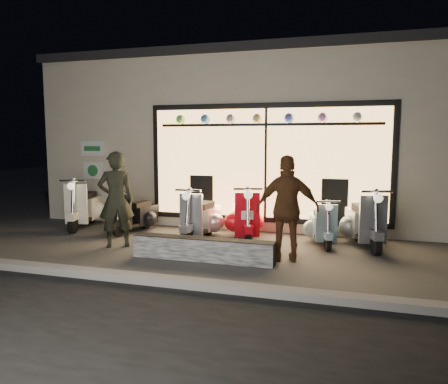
{
  "coord_description": "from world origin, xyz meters",
  "views": [
    {
      "loc": [
        2.69,
        -7.57,
        2.09
      ],
      "look_at": [
        0.23,
        0.6,
        1.05
      ],
      "focal_mm": 35.0,
      "sensor_mm": 36.0,
      "label": 1
    }
  ],
  "objects_px": {
    "man": "(116,200)",
    "woman": "(288,209)",
    "graffiti_barrier": "(203,249)",
    "scooter_red": "(245,217)",
    "scooter_silver": "(202,218)"
  },
  "relations": [
    {
      "from": "scooter_red",
      "to": "man",
      "type": "xyz_separation_m",
      "value": [
        -2.2,
        -1.43,
        0.48
      ]
    },
    {
      "from": "scooter_red",
      "to": "woman",
      "type": "bearing_deg",
      "value": -71.16
    },
    {
      "from": "graffiti_barrier",
      "to": "man",
      "type": "bearing_deg",
      "value": 166.74
    },
    {
      "from": "scooter_red",
      "to": "woman",
      "type": "height_order",
      "value": "woman"
    },
    {
      "from": "scooter_silver",
      "to": "scooter_red",
      "type": "distance_m",
      "value": 0.9
    },
    {
      "from": "man",
      "to": "woman",
      "type": "relative_size",
      "value": 1.02
    },
    {
      "from": "scooter_red",
      "to": "man",
      "type": "bearing_deg",
      "value": -165.52
    },
    {
      "from": "graffiti_barrier",
      "to": "scooter_silver",
      "type": "distance_m",
      "value": 1.78
    },
    {
      "from": "scooter_silver",
      "to": "man",
      "type": "xyz_separation_m",
      "value": [
        -1.33,
        -1.21,
        0.5
      ]
    },
    {
      "from": "graffiti_barrier",
      "to": "man",
      "type": "height_order",
      "value": "man"
    },
    {
      "from": "man",
      "to": "woman",
      "type": "bearing_deg",
      "value": 144.9
    },
    {
      "from": "graffiti_barrier",
      "to": "woman",
      "type": "xyz_separation_m",
      "value": [
        1.39,
        0.42,
        0.71
      ]
    },
    {
      "from": "scooter_silver",
      "to": "man",
      "type": "distance_m",
      "value": 1.87
    },
    {
      "from": "man",
      "to": "graffiti_barrier",
      "type": "bearing_deg",
      "value": 132.19
    },
    {
      "from": "woman",
      "to": "graffiti_barrier",
      "type": "bearing_deg",
      "value": 3.96
    }
  ]
}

